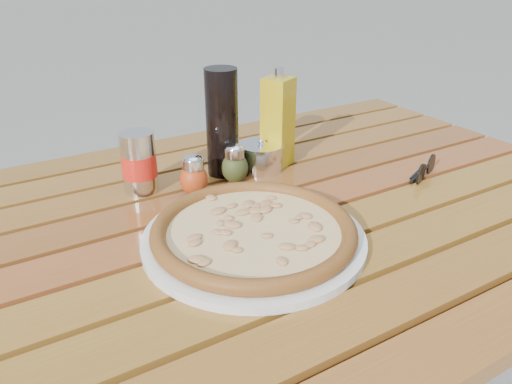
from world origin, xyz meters
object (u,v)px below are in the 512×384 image
pepper_shaker (194,176)px  pizza (254,230)px  table (261,247)px  plate (254,239)px  soda_can (139,163)px  dark_bottle (222,123)px  parmesan_tin (261,156)px  olive_oil_cruet (278,122)px  sunglasses (425,170)px  oregano_shaker (235,164)px

pepper_shaker → pizza: bearing=-87.8°
pizza → pepper_shaker: (-0.01, 0.21, 0.02)m
table → plate: 0.14m
soda_can → dark_bottle: bearing=-1.2°
parmesan_tin → plate: bearing=-123.5°
soda_can → olive_oil_cruet: olive_oil_cruet is taller
table → parmesan_tin: size_ratio=11.07×
pepper_shaker → soda_can: bearing=142.4°
dark_bottle → parmesan_tin: size_ratio=1.74×
pizza → dark_bottle: (0.09, 0.27, 0.09)m
plate → sunglasses: sunglasses is taller
pizza → parmesan_tin: size_ratio=3.06×
sunglasses → table: bearing=149.3°
soda_can → oregano_shaker: bearing=-17.2°
table → dark_bottle: bearing=83.9°
olive_oil_cruet → soda_can: bearing=176.2°
pepper_shaker → soda_can: (-0.08, 0.06, 0.02)m
oregano_shaker → soda_can: soda_can is taller
pizza → dark_bottle: dark_bottle is taller
table → pepper_shaker: bearing=120.3°
table → oregano_shaker: (0.02, 0.14, 0.11)m
pizza → olive_oil_cruet: bearing=50.6°
sunglasses → oregano_shaker: bearing=128.7°
pizza → soda_can: (-0.09, 0.28, 0.04)m
table → dark_bottle: dark_bottle is taller
pizza → pepper_shaker: pepper_shaker is taller
oregano_shaker → sunglasses: bearing=-27.5°
dark_bottle → sunglasses: size_ratio=2.07×
dark_bottle → soda_can: (-0.18, 0.00, -0.05)m
table → olive_oil_cruet: bearing=50.0°
dark_bottle → plate: bearing=-107.5°
oregano_shaker → soda_can: 0.19m
sunglasses → soda_can: bearing=132.0°
plate → table: bearing=52.0°
pizza → oregano_shaker: 0.24m
pepper_shaker → olive_oil_cruet: (0.22, 0.04, 0.06)m
soda_can → table: bearing=-50.5°
pizza → olive_oil_cruet: 0.34m
plate → soda_can: size_ratio=3.00×
pepper_shaker → sunglasses: (0.44, -0.17, -0.02)m
olive_oil_cruet → pepper_shaker: bearing=-168.5°
sunglasses → olive_oil_cruet: bearing=112.1°
dark_bottle → parmesan_tin: bearing=-20.1°
pepper_shaker → oregano_shaker: same height
pepper_shaker → dark_bottle: (0.09, 0.06, 0.07)m
plate → soda_can: bearing=108.4°
oregano_shaker → olive_oil_cruet: 0.14m
oregano_shaker → dark_bottle: dark_bottle is taller
plate → olive_oil_cruet: olive_oil_cruet is taller
olive_oil_cruet → sunglasses: bearing=-44.0°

